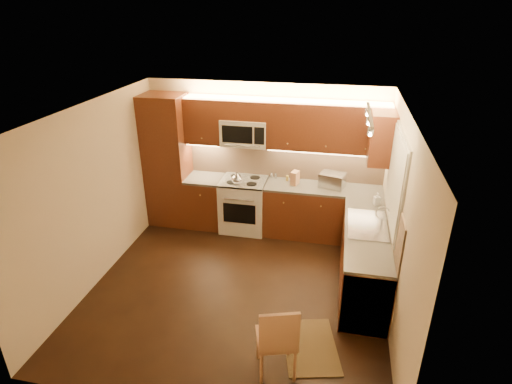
% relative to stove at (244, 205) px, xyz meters
% --- Properties ---
extents(floor, '(4.00, 4.00, 0.01)m').
position_rel_stove_xyz_m(floor, '(0.30, -1.68, -0.46)').
color(floor, black).
rests_on(floor, ground).
extents(ceiling, '(4.00, 4.00, 0.01)m').
position_rel_stove_xyz_m(ceiling, '(0.30, -1.68, 2.04)').
color(ceiling, beige).
rests_on(ceiling, ground).
extents(wall_back, '(4.00, 0.01, 2.50)m').
position_rel_stove_xyz_m(wall_back, '(0.30, 0.32, 0.79)').
color(wall_back, beige).
rests_on(wall_back, ground).
extents(wall_front, '(4.00, 0.01, 2.50)m').
position_rel_stove_xyz_m(wall_front, '(0.30, -3.67, 0.79)').
color(wall_front, beige).
rests_on(wall_front, ground).
extents(wall_left, '(0.01, 4.00, 2.50)m').
position_rel_stove_xyz_m(wall_left, '(-1.70, -1.68, 0.79)').
color(wall_left, beige).
rests_on(wall_left, ground).
extents(wall_right, '(0.01, 4.00, 2.50)m').
position_rel_stove_xyz_m(wall_right, '(2.30, -1.68, 0.79)').
color(wall_right, beige).
rests_on(wall_right, ground).
extents(pantry, '(0.70, 0.60, 2.30)m').
position_rel_stove_xyz_m(pantry, '(-1.35, 0.02, 0.69)').
color(pantry, '#471E0F').
rests_on(pantry, floor).
extents(base_cab_back_left, '(0.62, 0.60, 0.86)m').
position_rel_stove_xyz_m(base_cab_back_left, '(-0.69, 0.02, -0.03)').
color(base_cab_back_left, '#471E0F').
rests_on(base_cab_back_left, floor).
extents(counter_back_left, '(0.62, 0.60, 0.04)m').
position_rel_stove_xyz_m(counter_back_left, '(-0.69, 0.02, 0.42)').
color(counter_back_left, '#3B3936').
rests_on(counter_back_left, base_cab_back_left).
extents(base_cab_back_right, '(1.92, 0.60, 0.86)m').
position_rel_stove_xyz_m(base_cab_back_right, '(1.34, 0.02, -0.03)').
color(base_cab_back_right, '#471E0F').
rests_on(base_cab_back_right, floor).
extents(counter_back_right, '(1.92, 0.60, 0.04)m').
position_rel_stove_xyz_m(counter_back_right, '(1.34, 0.02, 0.42)').
color(counter_back_right, '#3B3936').
rests_on(counter_back_right, base_cab_back_right).
extents(base_cab_right, '(0.60, 2.00, 0.86)m').
position_rel_stove_xyz_m(base_cab_right, '(2.00, -1.28, -0.03)').
color(base_cab_right, '#471E0F').
rests_on(base_cab_right, floor).
extents(counter_right, '(0.60, 2.00, 0.04)m').
position_rel_stove_xyz_m(counter_right, '(2.00, -1.28, 0.42)').
color(counter_right, '#3B3936').
rests_on(counter_right, base_cab_right).
extents(dishwasher, '(0.58, 0.60, 0.84)m').
position_rel_stove_xyz_m(dishwasher, '(2.00, -1.98, -0.03)').
color(dishwasher, silver).
rests_on(dishwasher, floor).
extents(backsplash_back, '(3.30, 0.02, 0.60)m').
position_rel_stove_xyz_m(backsplash_back, '(0.65, 0.31, 0.74)').
color(backsplash_back, tan).
rests_on(backsplash_back, wall_back).
extents(backsplash_right, '(0.02, 2.00, 0.60)m').
position_rel_stove_xyz_m(backsplash_right, '(2.29, -1.28, 0.74)').
color(backsplash_right, tan).
rests_on(backsplash_right, wall_right).
extents(upper_cab_back_left, '(0.62, 0.35, 0.75)m').
position_rel_stove_xyz_m(upper_cab_back_left, '(-0.69, 0.15, 1.42)').
color(upper_cab_back_left, '#471E0F').
rests_on(upper_cab_back_left, wall_back).
extents(upper_cab_back_right, '(1.92, 0.35, 0.75)m').
position_rel_stove_xyz_m(upper_cab_back_right, '(1.34, 0.15, 1.42)').
color(upper_cab_back_right, '#471E0F').
rests_on(upper_cab_back_right, wall_back).
extents(upper_cab_bridge, '(0.76, 0.35, 0.31)m').
position_rel_stove_xyz_m(upper_cab_bridge, '(0.00, 0.15, 1.63)').
color(upper_cab_bridge, '#471E0F').
rests_on(upper_cab_bridge, wall_back).
extents(upper_cab_right_corner, '(0.35, 0.50, 0.75)m').
position_rel_stove_xyz_m(upper_cab_right_corner, '(2.12, -0.28, 1.42)').
color(upper_cab_right_corner, '#471E0F').
rests_on(upper_cab_right_corner, wall_right).
extents(stove, '(0.76, 0.65, 0.92)m').
position_rel_stove_xyz_m(stove, '(0.00, 0.00, 0.00)').
color(stove, silver).
rests_on(stove, floor).
extents(microwave, '(0.76, 0.38, 0.44)m').
position_rel_stove_xyz_m(microwave, '(0.00, 0.14, 1.26)').
color(microwave, silver).
rests_on(microwave, wall_back).
extents(window_frame, '(0.03, 1.44, 1.24)m').
position_rel_stove_xyz_m(window_frame, '(2.29, -1.12, 1.14)').
color(window_frame, silver).
rests_on(window_frame, wall_right).
extents(window_blinds, '(0.02, 1.36, 1.16)m').
position_rel_stove_xyz_m(window_blinds, '(2.27, -1.12, 1.14)').
color(window_blinds, silver).
rests_on(window_blinds, wall_right).
extents(sink, '(0.52, 0.86, 0.15)m').
position_rel_stove_xyz_m(sink, '(2.00, -1.12, 0.52)').
color(sink, silver).
rests_on(sink, counter_right).
extents(faucet, '(0.20, 0.04, 0.30)m').
position_rel_stove_xyz_m(faucet, '(2.18, -1.12, 0.59)').
color(faucet, silver).
rests_on(faucet, counter_right).
extents(track_light_bar, '(0.04, 1.20, 0.03)m').
position_rel_stove_xyz_m(track_light_bar, '(1.85, -1.27, 2.00)').
color(track_light_bar, silver).
rests_on(track_light_bar, ceiling).
extents(kettle, '(0.20, 0.20, 0.21)m').
position_rel_stove_xyz_m(kettle, '(-0.07, -0.17, 0.56)').
color(kettle, silver).
rests_on(kettle, stove).
extents(toaster_oven, '(0.46, 0.39, 0.24)m').
position_rel_stove_xyz_m(toaster_oven, '(1.47, 0.07, 0.56)').
color(toaster_oven, silver).
rests_on(toaster_oven, counter_back_right).
extents(knife_block, '(0.15, 0.19, 0.23)m').
position_rel_stove_xyz_m(knife_block, '(0.86, 0.05, 0.55)').
color(knife_block, '#9F6947').
rests_on(knife_block, counter_back_right).
extents(spice_jar_a, '(0.05, 0.05, 0.09)m').
position_rel_stove_xyz_m(spice_jar_a, '(0.44, 0.26, 0.48)').
color(spice_jar_a, silver).
rests_on(spice_jar_a, counter_back_right).
extents(spice_jar_b, '(0.05, 0.05, 0.09)m').
position_rel_stove_xyz_m(spice_jar_b, '(0.91, 0.26, 0.48)').
color(spice_jar_b, brown).
rests_on(spice_jar_b, counter_back_right).
extents(spice_jar_c, '(0.05, 0.05, 0.11)m').
position_rel_stove_xyz_m(spice_jar_c, '(0.52, 0.22, 0.49)').
color(spice_jar_c, silver).
rests_on(spice_jar_c, counter_back_right).
extents(spice_jar_d, '(0.06, 0.06, 0.09)m').
position_rel_stove_xyz_m(spice_jar_d, '(0.72, 0.18, 0.49)').
color(spice_jar_d, '#A88F32').
rests_on(spice_jar_d, counter_back_right).
extents(soap_bottle, '(0.11, 0.11, 0.19)m').
position_rel_stove_xyz_m(soap_bottle, '(2.15, -0.45, 0.53)').
color(soap_bottle, silver).
rests_on(soap_bottle, counter_right).
extents(rug, '(0.78, 1.00, 0.01)m').
position_rel_stove_xyz_m(rug, '(1.40, -2.58, -0.45)').
color(rug, black).
rests_on(rug, floor).
extents(dining_chair, '(0.51, 0.51, 0.92)m').
position_rel_stove_xyz_m(dining_chair, '(1.05, -2.97, 0.00)').
color(dining_chair, '#9F6947').
rests_on(dining_chair, floor).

